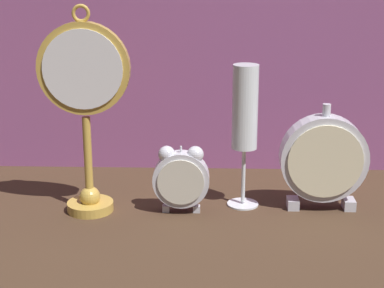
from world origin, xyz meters
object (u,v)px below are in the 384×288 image
object	(u,v)px
alarm_clock_twin_bell	(181,176)
champagne_flute	(245,117)
mantel_clock_silver	(324,159)
pocket_watch_on_stand	(85,104)

from	to	relation	value
alarm_clock_twin_bell	champagne_flute	size ratio (longest dim) A/B	0.47
mantel_clock_silver	champagne_flute	bearing A→B (deg)	174.38
alarm_clock_twin_bell	mantel_clock_silver	xyz separation A→B (m)	(0.24, 0.02, 0.03)
champagne_flute	pocket_watch_on_stand	bearing A→B (deg)	-172.39
alarm_clock_twin_bell	mantel_clock_silver	size ratio (longest dim) A/B	0.63
mantel_clock_silver	pocket_watch_on_stand	bearing A→B (deg)	-176.84
alarm_clock_twin_bell	mantel_clock_silver	distance (m)	0.25
pocket_watch_on_stand	champagne_flute	bearing A→B (deg)	7.61
pocket_watch_on_stand	alarm_clock_twin_bell	distance (m)	0.20
pocket_watch_on_stand	alarm_clock_twin_bell	size ratio (longest dim) A/B	2.96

